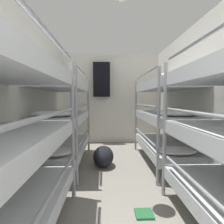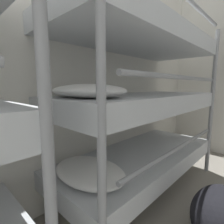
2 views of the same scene
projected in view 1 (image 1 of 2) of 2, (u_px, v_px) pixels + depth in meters
wall_left at (15, 98)px, 2.22m from camera, size 0.06×5.14×2.41m
wall_right at (216, 98)px, 2.32m from camera, size 0.06×5.14×2.41m
wall_back at (111, 99)px, 4.80m from camera, size 2.68×0.06×2.41m
bunk_stack_left_far at (63, 117)px, 3.10m from camera, size 0.75×1.78×1.66m
bunk_stack_right_far at (164, 116)px, 3.17m from camera, size 0.75×1.78×1.66m
duffel_bag at (103, 156)px, 3.11m from camera, size 0.36×0.48×0.36m
floor_book at (144, 214)px, 1.80m from camera, size 0.18×0.17×0.02m
hanging_coat at (102, 80)px, 4.60m from camera, size 0.44×0.12×0.90m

